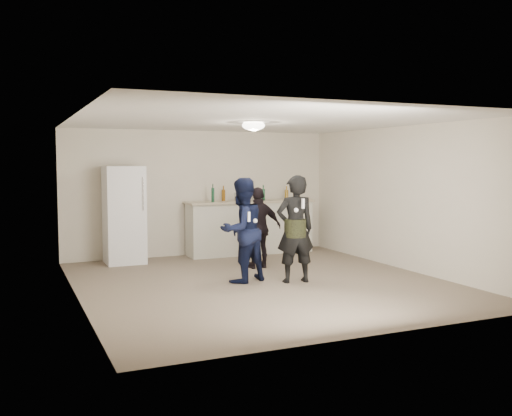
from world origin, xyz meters
name	(u,v)px	position (x,y,z in m)	size (l,w,h in m)	color
floor	(261,282)	(0.00, 0.00, 0.00)	(6.00, 6.00, 0.00)	#6B5B4C
ceiling	(261,121)	(0.00, 0.00, 2.50)	(6.00, 6.00, 0.00)	silver
wall_back	(201,193)	(0.00, 3.00, 1.25)	(6.00, 6.00, 0.00)	beige
wall_front	(377,221)	(0.00, -3.00, 1.25)	(6.00, 6.00, 0.00)	beige
wall_left	(76,208)	(-2.75, 0.00, 1.25)	(6.00, 6.00, 0.00)	beige
wall_right	(405,198)	(2.75, 0.00, 1.25)	(6.00, 6.00, 0.00)	beige
counter	(250,228)	(0.95, 2.67, 0.53)	(2.60, 0.56, 1.05)	beige
counter_top	(250,202)	(0.95, 2.67, 1.07)	(2.68, 0.64, 0.04)	#BAA590
fridge	(124,215)	(-1.62, 2.60, 0.90)	(0.70, 0.70, 1.80)	silver
fridge_handle	(143,194)	(-1.34, 2.23, 1.30)	(0.02, 0.02, 0.60)	silver
ceiling_dome	(253,125)	(0.00, 0.30, 2.45)	(0.36, 0.36, 0.16)	white
shaker	(236,197)	(0.64, 2.66, 1.18)	(0.08, 0.08, 0.17)	#BBBBC0
man	(242,230)	(-0.26, 0.15, 0.82)	(0.79, 0.62, 1.63)	#0F1840
woman	(295,229)	(0.49, -0.20, 0.84)	(0.61, 0.40, 1.67)	black
camo_shorts	(295,228)	(0.49, -0.20, 0.85)	(0.34, 0.34, 0.28)	#2B3216
spectator	(259,228)	(0.46, 1.13, 0.72)	(0.84, 0.35, 1.43)	black
remote_man	(249,217)	(-0.26, -0.13, 1.05)	(0.04, 0.04, 0.15)	white
nunchuk_man	(255,221)	(-0.14, -0.10, 0.98)	(0.07, 0.07, 0.07)	white
remote_woman	(303,204)	(0.49, -0.45, 1.25)	(0.04, 0.04, 0.15)	white
nunchuk_woman	(296,210)	(0.39, -0.42, 1.15)	(0.07, 0.07, 0.07)	white
bottle_cluster	(249,195)	(0.94, 2.67, 1.20)	(1.78, 0.33, 0.28)	brown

